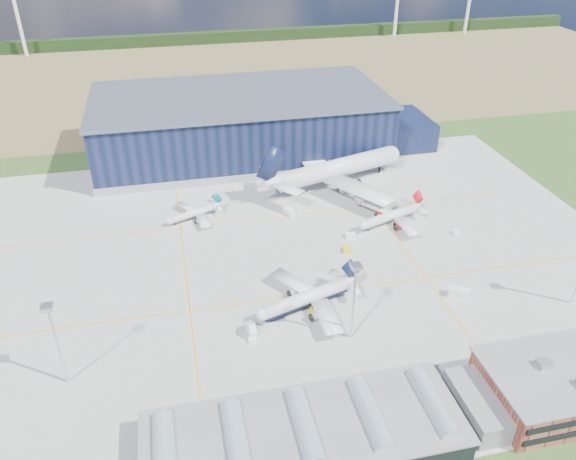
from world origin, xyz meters
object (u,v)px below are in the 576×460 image
object	(u,v)px
light_mast_center	(354,290)
gse_van_a	(459,293)
hangar	(246,126)
gse_cart_a	(455,233)
airliner_navy	(305,292)
airliner_red	(390,212)
car_b	(573,352)
airliner_widebody	(338,159)
light_mast_west	(54,332)
gse_van_b	(290,212)
gse_tug_b	(314,312)
gse_cart_b	(350,236)
airstair	(251,330)
gse_tug_a	(347,250)
car_a	(407,381)
airliner_regional	(192,210)

from	to	relation	value
light_mast_center	gse_van_a	xyz separation A→B (m)	(35.26, 9.47, -14.10)
hangar	gse_cart_a	size ratio (longest dim) A/B	49.92
airliner_navy	hangar	bearing A→B (deg)	-108.34
airliner_red	car_b	world-z (taller)	airliner_red
gse_cart_a	car_b	distance (m)	58.74
hangar	airliner_widebody	xyz separation A→B (m)	(29.30, -39.80, -0.85)
light_mast_west	hangar	bearing A→B (deg)	63.29
gse_van_b	airliner_widebody	bearing A→B (deg)	19.04
light_mast_center	gse_van_a	world-z (taller)	light_mast_center
gse_tug_b	gse_cart_b	xyz separation A→B (m)	(22.08, 35.53, 0.02)
airliner_navy	airstair	distance (m)	18.46
airliner_red	airstair	world-z (taller)	airliner_red
gse_tug_a	gse_tug_b	xyz separation A→B (m)	(-18.34, -27.71, -0.04)
gse_tug_b	gse_van_b	world-z (taller)	gse_van_b
airliner_red	car_b	bearing A→B (deg)	87.55
car_a	gse_cart_a	bearing A→B (deg)	-41.19
gse_cart_a	light_mast_center	bearing A→B (deg)	-147.74
gse_tug_b	gse_tug_a	bearing A→B (deg)	70.48
hangar	light_mast_center	xyz separation A→B (m)	(7.19, -124.80, 3.82)
light_mast_center	gse_cart_a	xyz separation A→B (m)	(50.11, 40.70, -14.80)
car_b	airliner_red	bearing A→B (deg)	14.79
light_mast_center	gse_van_b	distance (m)	67.21
light_mast_center	gse_tug_a	distance (m)	42.82
airliner_navy	airliner_regional	distance (m)	61.96
airliner_regional	gse_cart_a	size ratio (longest dim) A/B	7.82
gse_tug_a	car_a	xyz separation A→B (m)	(-3.34, -56.61, -0.13)
gse_van_a	gse_van_b	bearing A→B (deg)	62.01
hangar	gse_van_a	world-z (taller)	hangar
airliner_navy	gse_cart_a	xyz separation A→B (m)	(58.83, 26.70, -4.91)
gse_tug_b	light_mast_center	bearing A→B (deg)	-43.13
gse_cart_a	gse_van_b	world-z (taller)	gse_van_b
airliner_regional	gse_van_a	distance (m)	92.90
light_mast_west	gse_cart_b	distance (m)	97.99
light_mast_west	gse_van_a	xyz separation A→B (m)	(105.26, 9.47, -14.10)
hangar	gse_van_b	world-z (taller)	hangar
gse_tug_b	gse_cart_a	size ratio (longest dim) A/B	1.13
gse_tug_a	airstair	bearing A→B (deg)	-124.99
gse_tug_b	car_a	world-z (taller)	gse_tug_b
airliner_navy	airstair	xyz separation A→B (m)	(-16.44, -7.31, -4.12)
hangar	car_a	size ratio (longest dim) A/B	39.49
car_a	light_mast_west	bearing A→B (deg)	71.49
gse_van_b	light_mast_center	bearing A→B (deg)	-109.13
light_mast_center	gse_cart_a	size ratio (longest dim) A/B	7.92
airliner_navy	gse_van_a	size ratio (longest dim) A/B	5.57
airliner_red	car_b	distance (m)	73.34
airliner_regional	car_b	bearing A→B (deg)	111.22
car_a	hangar	bearing A→B (deg)	0.55
hangar	car_b	xyz separation A→B (m)	(59.39, -142.80, -11.07)
airliner_widebody	gse_tug_b	world-z (taller)	airliner_widebody
light_mast_center	gse_van_a	bearing A→B (deg)	15.04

